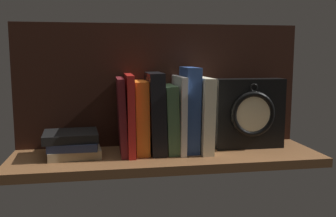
{
  "coord_description": "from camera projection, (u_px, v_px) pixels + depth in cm",
  "views": [
    {
      "loc": [
        -17.07,
        -101.74,
        27.59
      ],
      "look_at": [
        0.78,
        2.95,
        12.57
      ],
      "focal_mm": 39.84,
      "sensor_mm": 36.0,
      "label": 1
    }
  ],
  "objects": [
    {
      "name": "ground_plane",
      "position": [
        167.0,
        158.0,
        1.06
      ],
      "size": [
        87.15,
        25.15,
        2.5
      ],
      "primitive_type": "cube",
      "color": "brown"
    },
    {
      "name": "back_panel",
      "position": [
        161.0,
        85.0,
        1.15
      ],
      "size": [
        87.15,
        1.2,
        37.22
      ],
      "primitive_type": "cube",
      "color": "black",
      "rests_on": "ground_plane"
    },
    {
      "name": "book_maroon_dawkins",
      "position": [
        122.0,
        116.0,
        1.05
      ],
      "size": [
        2.56,
        14.96,
        21.58
      ],
      "primitive_type": "cube",
      "rotation": [
        0.0,
        -0.03,
        0.0
      ],
      "color": "maroon",
      "rests_on": "ground_plane"
    },
    {
      "name": "book_red_requiem",
      "position": [
        130.0,
        114.0,
        1.06
      ],
      "size": [
        2.13,
        16.6,
        22.47
      ],
      "primitive_type": "cube",
      "rotation": [
        0.0,
        -0.01,
        0.0
      ],
      "color": "red",
      "rests_on": "ground_plane"
    },
    {
      "name": "book_orange_pandolfini",
      "position": [
        141.0,
        117.0,
        1.06
      ],
      "size": [
        3.92,
        12.46,
        20.61
      ],
      "primitive_type": "cube",
      "rotation": [
        0.0,
        -0.01,
        0.0
      ],
      "color": "orange",
      "rests_on": "ground_plane"
    },
    {
      "name": "book_black_skeptic",
      "position": [
        156.0,
        113.0,
        1.07
      ],
      "size": [
        4.84,
        14.29,
        23.0
      ],
      "primitive_type": "cube",
      "rotation": [
        0.0,
        -0.03,
        0.0
      ],
      "color": "black",
      "rests_on": "ground_plane"
    },
    {
      "name": "book_green_romantic",
      "position": [
        170.0,
        118.0,
        1.08
      ],
      "size": [
        4.01,
        13.59,
        19.38
      ],
      "primitive_type": "cube",
      "rotation": [
        0.0,
        -0.03,
        0.0
      ],
      "color": "#476B44",
      "rests_on": "ground_plane"
    },
    {
      "name": "book_white_catcher",
      "position": [
        179.0,
        114.0,
        1.08
      ],
      "size": [
        1.79,
        15.97,
        21.83
      ],
      "primitive_type": "cube",
      "rotation": [
        0.0,
        0.01,
        0.0
      ],
      "color": "silver",
      "rests_on": "ground_plane"
    },
    {
      "name": "book_blue_modern",
      "position": [
        189.0,
        109.0,
        1.08
      ],
      "size": [
        4.36,
        12.76,
        24.44
      ],
      "primitive_type": "cube",
      "rotation": [
        0.0,
        0.02,
        0.0
      ],
      "color": "#2D4C8E",
      "rests_on": "ground_plane"
    },
    {
      "name": "book_cream_twain",
      "position": [
        202.0,
        114.0,
        1.09
      ],
      "size": [
        3.65,
        16.86,
        21.5
      ],
      "primitive_type": "cube",
      "rotation": [
        0.0,
        0.02,
        0.0
      ],
      "color": "beige",
      "rests_on": "ground_plane"
    },
    {
      "name": "framed_clock",
      "position": [
        249.0,
        113.0,
        1.12
      ],
      "size": [
        20.86,
        7.36,
        20.86
      ],
      "color": "black",
      "rests_on": "ground_plane"
    },
    {
      "name": "book_stack_side",
      "position": [
        73.0,
        144.0,
        1.03
      ],
      "size": [
        16.15,
        13.59,
        6.81
      ],
      "color": "#9E8966",
      "rests_on": "ground_plane"
    }
  ]
}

